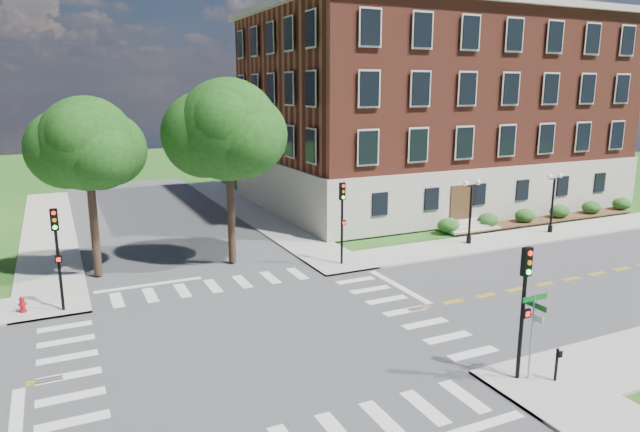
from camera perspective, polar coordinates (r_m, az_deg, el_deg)
name	(u,v)px	position (r m, az deg, el deg)	size (l,w,h in m)	color
ground	(258,340)	(24.23, -6.18, -12.19)	(160.00, 160.00, 0.00)	#265517
road_ew	(258,340)	(24.23, -6.18, -12.18)	(90.00, 12.00, 0.01)	#3D3D3F
road_ns	(258,340)	(24.23, -6.18, -12.18)	(12.00, 90.00, 0.01)	#3D3D3F
sidewalk_ne	(383,224)	(43.77, 6.30, -0.76)	(34.00, 34.00, 0.12)	#9E9B93
crosswalk_east	(405,311)	(27.20, 8.49, -9.41)	(2.20, 10.20, 0.02)	silver
stop_bar_east	(399,287)	(30.37, 7.87, -7.00)	(0.40, 5.50, 0.00)	silver
main_building	(429,109)	(52.93, 10.83, 10.47)	(30.60, 22.40, 16.50)	#BAB3A4
shrub_row	(542,222)	(47.56, 21.29, -0.55)	(18.00, 2.00, 1.30)	#22501A
tree_c	(87,144)	(32.39, -22.28, 6.66)	(4.96, 4.96, 9.69)	black
tree_d	(228,130)	(32.80, -9.17, 8.49)	(5.78, 5.78, 10.66)	black
traffic_signal_se	(524,296)	(20.93, 19.74, -7.57)	(0.32, 0.35, 4.80)	black
traffic_signal_ne	(342,212)	(32.73, 2.24, 0.35)	(0.35, 0.39, 4.80)	black
traffic_signal_nw	(57,246)	(28.36, -24.81, -2.76)	(0.34, 0.38, 4.80)	black
twin_lamp_west	(471,208)	(38.54, 14.82, 0.81)	(1.36, 0.36, 4.23)	black
twin_lamp_east	(553,199)	(43.40, 22.25, 1.58)	(1.36, 0.36, 4.23)	black
street_sign_pole	(533,320)	(21.38, 20.54, -9.72)	(1.10, 1.10, 3.10)	gray
push_button_post	(557,363)	(22.12, 22.62, -13.41)	(0.14, 0.21, 1.20)	black
fire_hydrant	(22,305)	(29.70, -27.61, -7.89)	(0.35, 0.35, 0.75)	#A00C14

